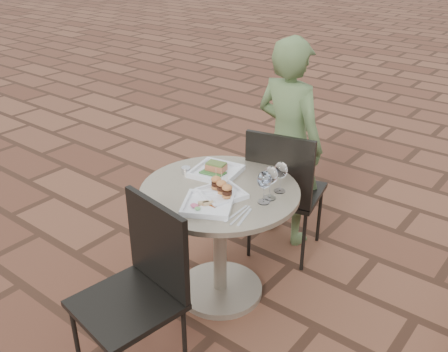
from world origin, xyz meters
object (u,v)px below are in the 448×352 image
Objects in this scene: chair_far at (283,185)px; plate_salmon at (216,171)px; plate_sliders at (222,190)px; chair_near at (141,280)px; cafe_table at (220,226)px; plate_tuna at (208,204)px; diner at (288,143)px.

chair_far reaches higher than plate_salmon.
chair_far reaches higher than plate_sliders.
cafe_table is at bearing 104.17° from chair_near.
plate_salmon is 0.89× the size of plate_tuna.
chair_near is at bearing -76.12° from plate_salmon.
chair_near is 0.64× the size of diner.
chair_near is 1.50m from diner.
chair_far is 0.65m from plate_sliders.
plate_salmon is (-0.09, -0.67, 0.03)m from diner.
plate_salmon reaches higher than plate_tuna.
chair_far is at bearing 82.16° from cafe_table.
chair_near reaches higher than plate_tuna.
diner is 1.01m from plate_tuna.
plate_sliders is at bearing 74.88° from chair_far.
chair_far is 3.05× the size of plate_salmon.
chair_near is (-0.01, -1.24, 0.00)m from chair_far.
plate_tuna is at bearing -82.02° from plate_sliders.
diner is 4.76× the size of plate_salmon.
plate_sliders is (-0.02, -0.61, 0.21)m from chair_far.
cafe_table is 0.97× the size of chair_near.
cafe_table is 0.33m from plate_tuna.
diner is 4.21× the size of plate_tuna.
diner is at bearing 93.41° from cafe_table.
cafe_table is 0.69m from chair_near.
plate_salmon is at bearing 89.55° from diner.
plate_sliders is at bearing 103.84° from diner.
diner is 5.14× the size of plate_sliders.
cafe_table is at bearing 100.40° from diner.
cafe_table is at bearing 69.08° from chair_far.
plate_tuna is (0.08, -0.19, 0.26)m from cafe_table.
plate_sliders reaches higher than cafe_table.
chair_near is 3.05× the size of plate_salmon.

